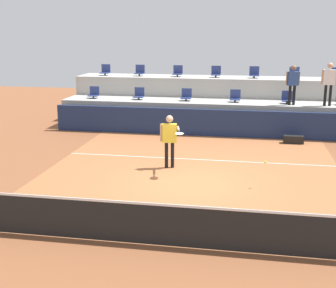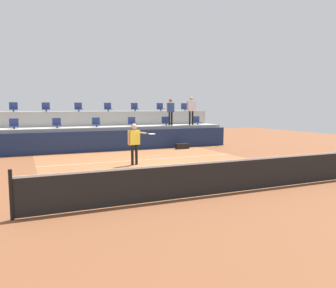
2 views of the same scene
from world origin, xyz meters
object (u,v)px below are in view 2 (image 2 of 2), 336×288
stadium_chair_lower_far_right (197,121)px  equipment_bag (182,146)px  stadium_chair_lower_right (166,122)px  stadium_chair_upper_far_left (13,108)px  stadium_chair_lower_left (57,124)px  stadium_chair_lower_far_left (14,125)px  stadium_chair_upper_far_right (185,108)px  stadium_chair_lower_mid_right (132,122)px  stadium_chair_upper_right (160,108)px  spectator_in_grey (171,109)px  stadium_chair_upper_center (108,108)px  stadium_chair_upper_mid_left (78,108)px  stadium_chair_upper_left (46,108)px  tennis_ball (214,147)px  stadium_chair_upper_mid_right (135,108)px  tennis_player (135,140)px  spectator_in_white (191,108)px  stadium_chair_lower_mid_left (96,123)px

stadium_chair_lower_far_right → equipment_bag: 3.07m
stadium_chair_lower_right → stadium_chair_upper_far_left: (-8.45, 1.80, 0.85)m
stadium_chair_lower_left → stadium_chair_lower_right: (6.36, 0.00, 0.00)m
stadium_chair_lower_far_left → stadium_chair_upper_far_right: 10.82m
stadium_chair_lower_mid_right → stadium_chair_lower_right: (2.14, 0.00, 0.00)m
stadium_chair_upper_far_left → stadium_chair_upper_right: same height
spectator_in_grey → equipment_bag: 2.58m
stadium_chair_lower_left → stadium_chair_upper_far_right: (8.55, 1.80, 0.85)m
stadium_chair_upper_center → equipment_bag: 5.44m
stadium_chair_upper_center → stadium_chair_lower_far_right: bearing=-18.7°
stadium_chair_lower_right → equipment_bag: (0.19, -1.93, -1.31)m
stadium_chair_upper_mid_left → spectator_in_grey: spectator_in_grey is taller
stadium_chair_upper_left → tennis_ball: 10.82m
stadium_chair_lower_right → stadium_chair_upper_far_left: size_ratio=1.00×
stadium_chair_upper_mid_right → tennis_player: 8.23m
spectator_in_grey → stadium_chair_upper_far_right: bearing=47.0°
stadium_chair_lower_far_right → stadium_chair_upper_right: bearing=134.8°
stadium_chair_lower_far_right → stadium_chair_upper_mid_right: size_ratio=1.00×
stadium_chair_upper_left → stadium_chair_upper_mid_left: size_ratio=1.00×
stadium_chair_upper_right → spectator_in_grey: bearing=-96.3°
tennis_player → spectator_in_white: bearing=45.3°
stadium_chair_upper_far_right → tennis_ball: 9.74m
stadium_chair_lower_mid_left → equipment_bag: size_ratio=0.68×
stadium_chair_lower_mid_right → stadium_chair_upper_center: 2.22m
tennis_ball → spectator_in_grey: bearing=80.2°
stadium_chair_lower_far_left → stadium_chair_upper_right: stadium_chair_upper_right is taller
stadium_chair_upper_far_left → spectator_in_white: bearing=-12.3°
stadium_chair_lower_far_left → stadium_chair_lower_right: 8.44m
tennis_player → stadium_chair_upper_left: bearing=110.1°
tennis_ball → stadium_chair_lower_right: bearing=81.9°
stadium_chair_lower_mid_right → stadium_chair_lower_right: bearing=0.0°
stadium_chair_lower_right → equipment_bag: 2.34m
stadium_chair_upper_far_right → tennis_player: (-6.12, -7.72, -1.29)m
stadium_chair_lower_far_right → stadium_chair_upper_far_left: stadium_chair_upper_far_left is taller
stadium_chair_upper_right → stadium_chair_upper_far_right: same height
stadium_chair_lower_right → tennis_ball: (-1.03, -7.25, -0.73)m
stadium_chair_lower_mid_right → equipment_bag: 3.30m
stadium_chair_lower_mid_left → stadium_chair_upper_center: (1.12, 1.80, 0.85)m
equipment_bag → stadium_chair_lower_mid_left: bearing=156.5°
stadium_chair_lower_far_left → stadium_chair_lower_mid_right: same height
stadium_chair_upper_mid_right → stadium_chair_upper_far_right: size_ratio=1.00×
stadium_chair_lower_far_right → tennis_ball: bearing=-113.9°
equipment_bag → stadium_chair_upper_center: bearing=131.6°
stadium_chair_lower_mid_right → stadium_chair_lower_far_right: (4.33, 0.00, 0.00)m
stadium_chair_lower_mid_right → stadium_chair_upper_far_right: bearing=22.5°
stadium_chair_lower_far_right → stadium_chair_upper_mid_left: 7.37m
stadium_chair_upper_right → spectator_in_grey: spectator_in_grey is taller
stadium_chair_upper_left → stadium_chair_upper_center: same height
stadium_chair_upper_far_right → equipment_bag: 4.75m
stadium_chair_upper_left → stadium_chair_upper_far_right: same height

